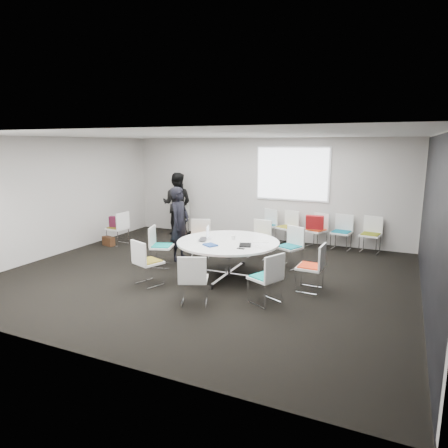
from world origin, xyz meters
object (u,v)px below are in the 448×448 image
at_px(chair_ring_d, 200,246).
at_px(cup, 233,237).
at_px(chair_ring_f, 148,271).
at_px(laptop, 206,239).
at_px(conference_table, 228,251).
at_px(brown_bag, 109,241).
at_px(chair_ring_g, 194,289).
at_px(chair_back_d, 341,239).
at_px(chair_ring_h, 265,288).
at_px(chair_back_a, 266,232).
at_px(chair_back_c, 316,237).
at_px(chair_ring_c, 259,246).
at_px(chair_back_e, 370,242).
at_px(person_back, 177,204).
at_px(chair_back_b, 287,234).
at_px(person_main, 180,224).
at_px(chair_ring_a, 310,276).
at_px(chair_ring_b, 289,255).
at_px(maroon_bag, 117,222).
at_px(chair_person_back, 180,224).
at_px(chair_ring_e, 161,254).

bearing_deg(chair_ring_d, cup, 123.59).
xyz_separation_m(chair_ring_f, laptop, (0.73, 0.98, 0.47)).
height_order(conference_table, brown_bag, conference_table).
relative_size(conference_table, laptop, 5.64).
xyz_separation_m(chair_ring_g, chair_back_d, (1.69, 4.64, 0.00)).
bearing_deg(chair_ring_h, chair_ring_g, 142.83).
xyz_separation_m(chair_ring_f, chair_back_a, (0.94, 4.17, 0.00)).
relative_size(chair_ring_g, chair_back_c, 1.00).
bearing_deg(chair_ring_c, chair_back_e, -137.83).
bearing_deg(brown_bag, laptop, -17.30).
relative_size(chair_ring_f, person_back, 0.48).
height_order(chair_ring_g, chair_ring_h, same).
height_order(chair_back_a, chair_back_b, same).
bearing_deg(chair_ring_g, person_back, 101.18).
bearing_deg(person_main, chair_back_d, -55.16).
height_order(chair_back_b, person_back, person_back).
bearing_deg(person_main, chair_back_a, -28.99).
xyz_separation_m(person_main, laptop, (1.03, -0.72, -0.10)).
relative_size(chair_ring_a, cup, 9.78).
relative_size(conference_table, person_main, 1.20).
bearing_deg(person_back, chair_ring_c, 142.76).
bearing_deg(chair_ring_g, chair_back_e, 40.33).
relative_size(chair_back_c, cup, 9.78).
xyz_separation_m(chair_ring_d, laptop, (0.72, -1.10, 0.47)).
relative_size(person_main, brown_bag, 4.70).
xyz_separation_m(chair_ring_b, chair_back_b, (-0.61, 1.98, 0.00)).
height_order(chair_ring_b, maroon_bag, chair_ring_b).
distance_m(chair_ring_d, chair_person_back, 2.70).
relative_size(chair_back_e, chair_person_back, 1.00).
bearing_deg(chair_ring_e, chair_ring_a, 69.76).
xyz_separation_m(chair_ring_a, cup, (-1.65, 0.28, 0.50)).
height_order(chair_ring_h, chair_back_c, same).
xyz_separation_m(chair_ring_g, chair_back_e, (2.38, 4.66, 0.00)).
xyz_separation_m(chair_back_a, person_main, (-1.24, -2.47, 0.57)).
bearing_deg(maroon_bag, chair_ring_b, -0.55).
bearing_deg(chair_ring_g, chair_ring_a, 19.30).
bearing_deg(maroon_bag, chair_ring_h, -24.07).
height_order(conference_table, chair_ring_g, chair_ring_g).
relative_size(chair_ring_f, cup, 9.78).
xyz_separation_m(chair_ring_b, chair_back_e, (1.49, 1.99, 0.00)).
xyz_separation_m(chair_ring_g, chair_back_a, (-0.31, 4.66, 0.00)).
height_order(chair_ring_c, chair_ring_d, same).
xyz_separation_m(chair_ring_d, chair_ring_f, (-0.01, -2.08, 0.00)).
relative_size(chair_ring_h, chair_person_back, 1.00).
bearing_deg(conference_table, chair_ring_a, -4.18).
relative_size(chair_back_a, chair_back_c, 1.00).
distance_m(chair_back_a, chair_back_c, 1.38).
bearing_deg(chair_back_a, chair_back_b, -156.47).
relative_size(chair_back_e, maroon_bag, 2.20).
xyz_separation_m(chair_back_d, person_back, (-4.68, -0.19, 0.64)).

